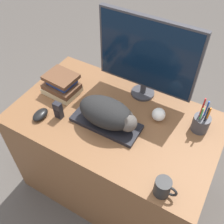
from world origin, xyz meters
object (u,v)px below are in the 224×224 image
object	(u,v)px
computer_mouse	(40,115)
baseball	(159,114)
cat	(108,113)
book_stack	(62,85)
monitor	(147,56)
phone	(58,110)
coffee_mug	(163,187)
pen_cup	(201,123)
keyboard	(106,123)

from	to	relation	value
computer_mouse	baseball	distance (m)	0.69
cat	book_stack	xyz separation A→B (m)	(-0.40, 0.10, -0.04)
monitor	phone	size ratio (longest dim) A/B	5.35
cat	phone	distance (m)	0.30
coffee_mug	pen_cup	bearing A→B (deg)	85.64
computer_mouse	coffee_mug	size ratio (longest dim) A/B	0.99
coffee_mug	book_stack	world-z (taller)	book_stack
cat	baseball	world-z (taller)	cat
computer_mouse	book_stack	size ratio (longest dim) A/B	0.49
computer_mouse	coffee_mug	world-z (taller)	coffee_mug
monitor	book_stack	distance (m)	0.56
keyboard	computer_mouse	xyz separation A→B (m)	(-0.36, -0.14, 0.01)
keyboard	book_stack	bearing A→B (deg)	165.86
phone	pen_cup	bearing A→B (deg)	23.20
book_stack	coffee_mug	bearing A→B (deg)	-21.72
computer_mouse	pen_cup	distance (m)	0.91
pen_cup	baseball	distance (m)	0.24
phone	book_stack	distance (m)	0.22
computer_mouse	keyboard	bearing A→B (deg)	21.44
cat	computer_mouse	bearing A→B (deg)	-159.30
computer_mouse	coffee_mug	xyz separation A→B (m)	(0.80, -0.09, 0.03)
cat	phone	bearing A→B (deg)	-162.84
baseball	book_stack	world-z (taller)	book_stack
coffee_mug	phone	bearing A→B (deg)	168.54
monitor	pen_cup	distance (m)	0.48
monitor	baseball	world-z (taller)	monitor
book_stack	phone	bearing A→B (deg)	-58.00
computer_mouse	book_stack	bearing A→B (deg)	94.73
keyboard	book_stack	size ratio (longest dim) A/B	1.79
keyboard	cat	xyz separation A→B (m)	(0.01, 0.00, 0.09)
monitor	baseball	xyz separation A→B (m)	(0.17, -0.15, -0.25)
cat	pen_cup	distance (m)	0.51
monitor	coffee_mug	bearing A→B (deg)	-57.12
pen_cup	baseball	size ratio (longest dim) A/B	2.86
monitor	coffee_mug	distance (m)	0.71
coffee_mug	monitor	bearing A→B (deg)	122.88
baseball	phone	size ratio (longest dim) A/B	0.70
coffee_mug	phone	xyz separation A→B (m)	(-0.71, 0.14, 0.01)
keyboard	coffee_mug	size ratio (longest dim) A/B	3.62
monitor	keyboard	bearing A→B (deg)	-102.06
pen_cup	baseball	xyz separation A→B (m)	(-0.23, -0.04, -0.01)
phone	book_stack	world-z (taller)	book_stack
coffee_mug	phone	distance (m)	0.72
phone	book_stack	size ratio (longest dim) A/B	0.50
pen_cup	keyboard	bearing A→B (deg)	-154.03
pen_cup	phone	distance (m)	0.81
coffee_mug	book_stack	size ratio (longest dim) A/B	0.49
monitor	book_stack	world-z (taller)	monitor
keyboard	baseball	bearing A→B (deg)	37.47
cat	pen_cup	size ratio (longest dim) A/B	1.57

